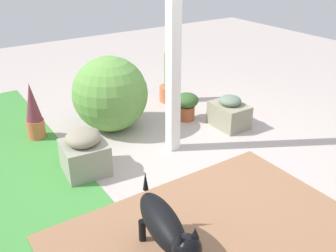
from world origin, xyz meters
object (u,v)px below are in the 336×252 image
Objects in this scene: round_shrub at (110,94)px; stone_planter_nearest at (229,113)px; terracotta_pot_broad at (187,104)px; dog at (165,227)px; terracotta_pot_spiky at (33,112)px; stone_planter_far at (84,153)px; porch_pillar at (173,60)px; terracotta_pot_tall at (170,84)px.

stone_planter_nearest is at bearing -121.44° from round_shrub.
terracotta_pot_broad is 2.45m from dog.
round_shrub is 0.90m from terracotta_pot_spiky.
stone_planter_nearest is 1.89m from stone_planter_far.
porch_pillar is 1.59m from terracotta_pot_tall.
porch_pillar is 2.46× the size of dog.
stone_planter_nearest is 1.01× the size of stone_planter_far.
terracotta_pot_tall is 0.85× the size of dog.
terracotta_pot_tall is at bearing -15.59° from terracotta_pot_broad.
dog reaches higher than terracotta_pot_broad.
terracotta_pot_broad is (0.53, -0.58, -0.80)m from porch_pillar.
terracotta_pot_tall is at bearing -34.57° from dog.
terracotta_pot_spiky is at bearing 72.03° from terracotta_pot_broad.
terracotta_pot_tall is 1.94m from terracotta_pot_spiky.
stone_planter_nearest is at bearing -90.26° from stone_planter_far.
stone_planter_nearest is 1.47m from round_shrub.
terracotta_pot_spiky is (0.26, 0.85, -0.13)m from round_shrub.
stone_planter_far is 1.30× the size of terracotta_pot_broad.
terracotta_pot_broad is at bearing -107.97° from terracotta_pot_spiky.
dog is at bearing 127.32° from stone_planter_nearest.
porch_pillar is 1.27m from stone_planter_far.
porch_pillar is 1.12m from terracotta_pot_broad.
terracotta_pot_tall is at bearing -58.12° from stone_planter_far.
terracotta_pot_broad is (0.44, -1.56, -0.00)m from stone_planter_far.
round_shrub reaches higher than terracotta_pot_tall.
terracotta_pot_broad is at bearing -39.70° from dog.
dog is (-1.88, 1.56, 0.11)m from terracotta_pot_broad.
terracotta_pot_tall is 1.95× the size of terracotta_pot_broad.
dog is (-2.45, -0.19, 0.01)m from terracotta_pot_spiky.
round_shrub is 2.51× the size of terracotta_pot_broad.
terracotta_pot_broad is (-0.31, -0.91, -0.24)m from round_shrub.
dog is at bearing 145.43° from terracotta_pot_tall.
dog is at bearing 140.30° from terracotta_pot_broad.
round_shrub is (0.84, 0.33, -0.56)m from porch_pillar.
dog is (-1.35, 0.99, -0.68)m from porch_pillar.
terracotta_pot_spiky is at bearing 63.94° from stone_planter_nearest.
round_shrub is at bearing 21.67° from porch_pillar.
stone_planter_far is at bearing 89.74° from stone_planter_nearest.
terracotta_pot_broad is (-0.65, 0.18, -0.04)m from terracotta_pot_tall.
terracotta_pot_spiky is (1.01, 0.19, 0.11)m from stone_planter_far.
terracotta_pot_broad is at bearing -108.58° from round_shrub.
porch_pillar is at bearing 132.61° from terracotta_pot_broad.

